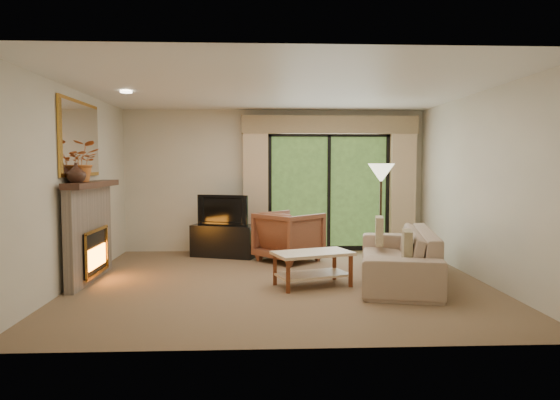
{
  "coord_description": "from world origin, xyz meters",
  "views": [
    {
      "loc": [
        -0.31,
        -6.71,
        1.59
      ],
      "look_at": [
        0.0,
        0.3,
        1.1
      ],
      "focal_mm": 32.0,
      "sensor_mm": 36.0,
      "label": 1
    }
  ],
  "objects_px": {
    "media_console": "(225,241)",
    "coffee_table": "(313,269)",
    "armchair": "(289,236)",
    "sofa": "(397,255)"
  },
  "relations": [
    {
      "from": "armchair",
      "to": "coffee_table",
      "type": "relative_size",
      "value": 0.9
    },
    {
      "from": "media_console",
      "to": "armchair",
      "type": "bearing_deg",
      "value": -4.7
    },
    {
      "from": "media_console",
      "to": "armchair",
      "type": "relative_size",
      "value": 1.22
    },
    {
      "from": "sofa",
      "to": "media_console",
      "type": "bearing_deg",
      "value": -115.68
    },
    {
      "from": "media_console",
      "to": "coffee_table",
      "type": "height_order",
      "value": "media_console"
    },
    {
      "from": "media_console",
      "to": "coffee_table",
      "type": "distance_m",
      "value": 2.55
    },
    {
      "from": "coffee_table",
      "to": "media_console",
      "type": "bearing_deg",
      "value": 101.41
    },
    {
      "from": "armchair",
      "to": "sofa",
      "type": "bearing_deg",
      "value": -179.6
    },
    {
      "from": "media_console",
      "to": "armchair",
      "type": "height_order",
      "value": "armchair"
    },
    {
      "from": "sofa",
      "to": "coffee_table",
      "type": "height_order",
      "value": "sofa"
    }
  ]
}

